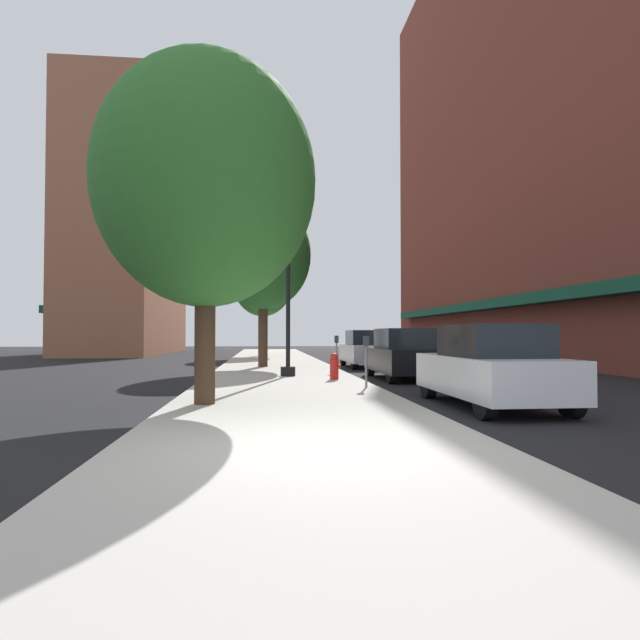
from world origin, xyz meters
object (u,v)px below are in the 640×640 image
at_px(tree_near, 263,282).
at_px(car_silver, 366,349).
at_px(tree_mid, 206,182).
at_px(parking_meter_far, 366,355).
at_px(car_black, 403,355).
at_px(tree_far, 263,255).
at_px(fire_hydrant, 334,366).
at_px(parking_meter_near, 337,349).
at_px(lamppost, 288,281).
at_px(car_white, 491,367).

distance_m(tree_near, car_silver, 12.63).
height_order(tree_near, tree_mid, tree_near).
distance_m(parking_meter_far, tree_near, 21.81).
bearing_deg(car_black, tree_far, 127.74).
bearing_deg(fire_hydrant, tree_mid, -120.94).
height_order(parking_meter_near, tree_mid, tree_mid).
bearing_deg(tree_mid, parking_meter_far, 37.93).
xyz_separation_m(fire_hydrant, tree_mid, (-3.24, -5.41, 3.94)).
bearing_deg(lamppost, parking_meter_far, -65.60).
relative_size(tree_near, tree_far, 1.00).
distance_m(lamppost, parking_meter_far, 4.94).
bearing_deg(lamppost, parking_meter_near, 42.10).
xyz_separation_m(fire_hydrant, tree_far, (-2.14, 6.74, 4.29)).
xyz_separation_m(lamppost, fire_hydrant, (1.32, -1.50, -2.68)).
bearing_deg(car_silver, car_white, -88.85).
xyz_separation_m(fire_hydrant, car_black, (2.44, 1.22, 0.29)).
xyz_separation_m(fire_hydrant, car_silver, (2.44, 7.76, 0.29)).
relative_size(lamppost, car_black, 1.37).
bearing_deg(tree_mid, tree_far, 84.84).
bearing_deg(parking_meter_near, tree_near, 99.71).
distance_m(fire_hydrant, parking_meter_near, 3.21).
bearing_deg(car_black, lamppost, 173.72).
xyz_separation_m(car_white, car_silver, (0.00, 13.34, 0.00)).
distance_m(parking_meter_far, car_black, 4.20).
bearing_deg(parking_meter_near, car_white, -77.41).
relative_size(lamppost, car_white, 1.37).
bearing_deg(tree_far, tree_near, 90.19).
bearing_deg(fire_hydrant, parking_meter_near, 81.09).
height_order(parking_meter_near, car_silver, car_silver).
relative_size(lamppost, car_silver, 1.37).
height_order(parking_meter_far, car_white, car_white).
height_order(parking_meter_near, car_white, car_white).
bearing_deg(car_silver, parking_meter_near, -111.76).
distance_m(parking_meter_far, tree_far, 10.35).
xyz_separation_m(parking_meter_near, tree_near, (-2.68, 15.65, 3.92)).
relative_size(tree_far, car_white, 1.63).
relative_size(parking_meter_far, tree_mid, 0.19).
height_order(parking_meter_near, tree_far, tree_far).
bearing_deg(parking_meter_far, car_white, -57.73).
bearing_deg(parking_meter_far, parking_meter_near, 90.00).
distance_m(tree_far, car_black, 8.21).
bearing_deg(car_black, car_silver, 88.00).
relative_size(tree_mid, car_black, 1.59).
height_order(tree_near, car_silver, tree_near).
bearing_deg(tree_near, car_black, -75.25).
relative_size(lamppost, tree_near, 0.84).
distance_m(parking_meter_near, tree_near, 16.35).
relative_size(parking_meter_far, car_black, 0.30).
bearing_deg(tree_far, fire_hydrant, -72.35).
height_order(tree_near, car_white, tree_near).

